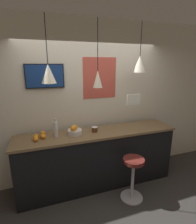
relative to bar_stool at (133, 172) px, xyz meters
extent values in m
plane|color=#33302D|center=(-0.40, 0.01, -0.48)|extent=(14.00, 14.00, 0.00)
cube|color=beige|center=(-0.40, 0.93, 0.97)|extent=(8.00, 0.06, 2.90)
cube|color=black|center=(-0.40, 0.53, 0.01)|extent=(2.72, 0.54, 0.98)
cube|color=brown|center=(-0.40, 0.53, 0.52)|extent=(2.76, 0.58, 0.04)
cylinder|color=#B7B7BC|center=(0.00, 0.00, -0.47)|extent=(0.37, 0.37, 0.02)
cylinder|color=#B7B7BC|center=(0.00, 0.00, -0.14)|extent=(0.05, 0.05, 0.64)
cylinder|color=#5B1E19|center=(0.00, 0.00, 0.21)|extent=(0.33, 0.33, 0.06)
cylinder|color=beige|center=(-0.80, 0.55, 0.58)|extent=(0.24, 0.24, 0.08)
sphere|color=orange|center=(-0.80, 0.56, 0.66)|extent=(0.08, 0.08, 0.08)
sphere|color=orange|center=(-0.81, 0.55, 0.66)|extent=(0.08, 0.08, 0.08)
sphere|color=orange|center=(-0.81, 0.55, 0.66)|extent=(0.08, 0.08, 0.08)
sphere|color=orange|center=(-0.80, 0.56, 0.66)|extent=(0.09, 0.09, 0.09)
sphere|color=orange|center=(-0.84, 0.51, 0.66)|extent=(0.08, 0.08, 0.08)
sphere|color=orange|center=(-1.30, 0.53, 0.58)|extent=(0.07, 0.07, 0.07)
sphere|color=orange|center=(-1.41, 0.50, 0.58)|extent=(0.07, 0.07, 0.07)
sphere|color=orange|center=(-1.41, 0.56, 0.58)|extent=(0.08, 0.08, 0.08)
sphere|color=orange|center=(-1.30, 0.68, 0.58)|extent=(0.07, 0.07, 0.07)
sphere|color=orange|center=(-1.31, 0.55, 0.58)|extent=(0.07, 0.07, 0.07)
sphere|color=orange|center=(-1.41, 0.47, 0.58)|extent=(0.07, 0.07, 0.07)
cylinder|color=silver|center=(-1.10, 0.55, 0.66)|extent=(0.07, 0.07, 0.24)
cylinder|color=silver|center=(-1.10, 0.55, 0.82)|extent=(0.03, 0.03, 0.06)
cylinder|color=#562D19|center=(-0.46, 0.55, 0.58)|extent=(0.10, 0.10, 0.08)
cylinder|color=white|center=(-0.46, 0.55, 0.62)|extent=(0.10, 0.10, 0.01)
cylinder|color=black|center=(-1.15, 0.55, 1.99)|extent=(0.01, 0.01, 0.66)
cone|color=beige|center=(-1.15, 0.55, 1.52)|extent=(0.21, 0.21, 0.27)
sphere|color=#F9EFCC|center=(-1.15, 0.55, 1.41)|extent=(0.04, 0.04, 0.04)
cylinder|color=black|center=(-0.40, 0.55, 1.94)|extent=(0.01, 0.01, 0.76)
cone|color=beige|center=(-0.40, 0.55, 1.43)|extent=(0.15, 0.15, 0.27)
sphere|color=#F9EFCC|center=(-0.40, 0.55, 1.31)|extent=(0.04, 0.04, 0.04)
cylinder|color=black|center=(0.34, 0.55, 2.06)|extent=(0.01, 0.01, 0.52)
cone|color=beige|center=(0.34, 0.55, 1.66)|extent=(0.22, 0.22, 0.27)
sphere|color=#F9EFCC|center=(0.34, 0.55, 1.54)|extent=(0.04, 0.04, 0.04)
cube|color=black|center=(-1.19, 0.88, 1.47)|extent=(0.61, 0.04, 0.39)
cube|color=navy|center=(-1.19, 0.87, 1.47)|extent=(0.58, 0.01, 0.36)
cube|color=silver|center=(0.13, 0.32, 1.11)|extent=(0.24, 0.01, 0.17)
cube|color=#C64C3D|center=(-0.24, 0.90, 1.41)|extent=(0.62, 0.01, 0.72)
camera|label=1|loc=(-1.32, -2.11, 1.65)|focal=28.00mm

